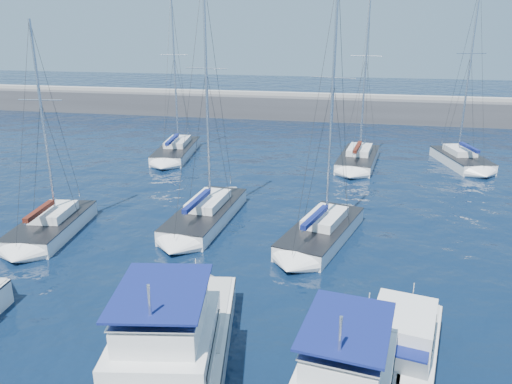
% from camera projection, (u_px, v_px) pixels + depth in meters
% --- Properties ---
extents(ground, '(220.00, 220.00, 0.00)m').
position_uv_depth(ground, '(250.00, 334.00, 21.19)').
color(ground, black).
rests_on(ground, ground).
extents(breakwater, '(160.00, 6.00, 4.45)m').
position_uv_depth(breakwater, '(328.00, 111.00, 69.14)').
color(breakwater, '#424244').
rests_on(breakwater, ground).
extents(motor_yacht_port_inner, '(5.62, 10.88, 4.69)m').
position_uv_depth(motor_yacht_port_inner, '(172.00, 353.00, 18.15)').
color(motor_yacht_port_inner, white).
rests_on(motor_yacht_port_inner, ground).
extents(motor_yacht_stbd_outer, '(3.67, 6.39, 3.20)m').
position_uv_depth(motor_yacht_stbd_outer, '(402.00, 348.00, 18.75)').
color(motor_yacht_stbd_outer, white).
rests_on(motor_yacht_stbd_outer, ground).
extents(sailboat_mid_a, '(3.90, 7.51, 13.14)m').
position_uv_depth(sailboat_mid_a, '(52.00, 225.00, 31.26)').
color(sailboat_mid_a, white).
rests_on(sailboat_mid_a, ground).
extents(sailboat_mid_b, '(3.61, 9.23, 15.87)m').
position_uv_depth(sailboat_mid_b, '(206.00, 214.00, 33.17)').
color(sailboat_mid_b, white).
rests_on(sailboat_mid_b, ground).
extents(sailboat_mid_c, '(5.04, 8.72, 15.45)m').
position_uv_depth(sailboat_mid_c, '(322.00, 231.00, 30.34)').
color(sailboat_mid_c, white).
rests_on(sailboat_mid_c, ground).
extents(sailboat_back_a, '(4.13, 9.59, 15.54)m').
position_uv_depth(sailboat_back_a, '(177.00, 150.00, 49.88)').
color(sailboat_back_a, white).
rests_on(sailboat_back_a, ground).
extents(sailboat_back_b, '(4.16, 9.03, 15.70)m').
position_uv_depth(sailboat_back_b, '(358.00, 158.00, 46.75)').
color(sailboat_back_b, white).
rests_on(sailboat_back_b, ground).
extents(sailboat_back_c, '(4.87, 8.10, 16.09)m').
position_uv_depth(sailboat_back_c, '(461.00, 159.00, 46.52)').
color(sailboat_back_c, white).
rests_on(sailboat_back_c, ground).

